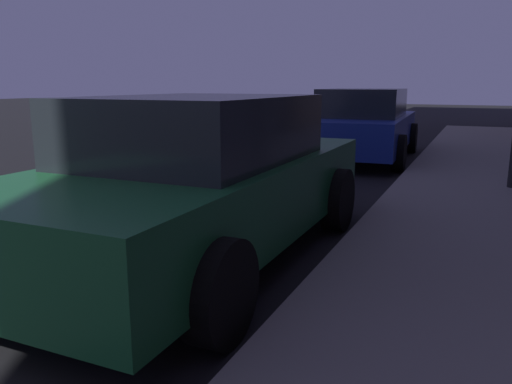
{
  "coord_description": "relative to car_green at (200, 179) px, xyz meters",
  "views": [
    {
      "loc": [
        5.07,
        -0.15,
        1.53
      ],
      "look_at": [
        3.95,
        2.35,
        0.94
      ],
      "focal_mm": 35.15,
      "sensor_mm": 36.0,
      "label": 1
    }
  ],
  "objects": [
    {
      "name": "car_blue",
      "position": [
        0.0,
        6.6,
        -0.0
      ],
      "size": [
        2.11,
        4.45,
        1.43
      ],
      "color": "navy",
      "rests_on": "ground"
    },
    {
      "name": "car_green",
      "position": [
        0.0,
        0.0,
        0.0
      ],
      "size": [
        2.02,
        4.26,
        1.43
      ],
      "color": "#19592D",
      "rests_on": "ground"
    }
  ]
}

